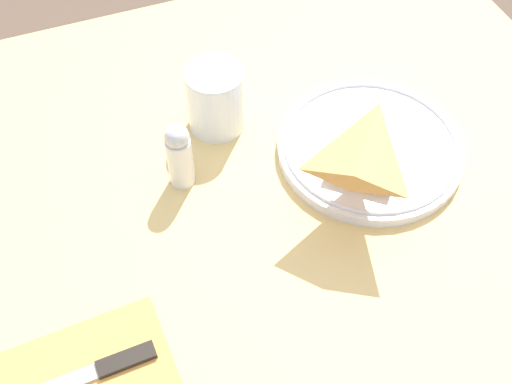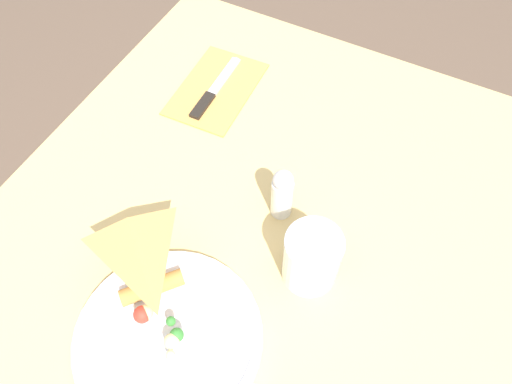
{
  "view_description": "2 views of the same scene",
  "coord_description": "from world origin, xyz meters",
  "views": [
    {
      "loc": [
        0.2,
        0.51,
        1.43
      ],
      "look_at": [
        0.02,
        0.06,
        0.79
      ],
      "focal_mm": 45.0,
      "sensor_mm": 36.0,
      "label": 1
    },
    {
      "loc": [
        -0.29,
        -0.18,
        1.44
      ],
      "look_at": [
        0.07,
        0.01,
        0.82
      ],
      "focal_mm": 35.0,
      "sensor_mm": 36.0,
      "label": 2
    }
  ],
  "objects": [
    {
      "name": "milk_glass",
      "position": [
        0.02,
        -0.1,
        0.81
      ],
      "size": [
        0.08,
        0.08,
        0.1
      ],
      "color": "white",
      "rests_on": "dining_table"
    },
    {
      "name": "napkin_folded",
      "position": [
        0.28,
        0.2,
        0.76
      ],
      "size": [
        0.21,
        0.14,
        0.0
      ],
      "rotation": [
        0.0,
        0.0,
        0.05
      ],
      "color": "#E59E4C",
      "rests_on": "dining_table"
    },
    {
      "name": "salt_shaker",
      "position": [
        0.09,
        -0.02,
        0.81
      ],
      "size": [
        0.03,
        0.03,
        0.1
      ],
      "color": "silver",
      "rests_on": "dining_table"
    },
    {
      "name": "plate_pizza",
      "position": [
        -0.16,
        0.03,
        0.78
      ],
      "size": [
        0.25,
        0.25,
        0.06
      ],
      "color": "white",
      "rests_on": "dining_table"
    },
    {
      "name": "dining_table",
      "position": [
        0.0,
        0.0,
        0.65
      ],
      "size": [
        1.03,
        0.81,
        0.76
      ],
      "color": "#DBB770",
      "rests_on": "ground_plane"
    },
    {
      "name": "butter_knife",
      "position": [
        0.27,
        0.2,
        0.77
      ],
      "size": [
        0.17,
        0.02,
        0.01
      ],
      "rotation": [
        0.0,
        0.0,
        0.03
      ],
      "color": "black",
      "rests_on": "napkin_folded"
    },
    {
      "name": "ground_plane",
      "position": [
        0.0,
        0.0,
        0.0
      ],
      "size": [
        6.0,
        6.0,
        0.0
      ],
      "primitive_type": "plane",
      "color": "brown"
    }
  ]
}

